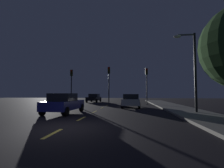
{
  "coord_description": "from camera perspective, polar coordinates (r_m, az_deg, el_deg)",
  "views": [
    {
      "loc": [
        2.94,
        -7.4,
        1.54
      ],
      "look_at": [
        0.48,
        15.46,
        2.81
      ],
      "focal_mm": 26.89,
      "sensor_mm": 36.0,
      "label": 1
    }
  ],
  "objects": [
    {
      "name": "lane_stripe_fourth",
      "position": [
        17.91,
        -3.37,
        -8.08
      ],
      "size": [
        0.16,
        1.6,
        0.01
      ],
      "primitive_type": "cube",
      "color": "#EACC4C",
      "rests_on": "ground_plane"
    },
    {
      "name": "car_stopped_ahead",
      "position": [
        18.21,
        6.52,
        -5.65
      ],
      "size": [
        2.02,
        4.0,
        1.46
      ],
      "color": "silver",
      "rests_on": "ground_plane"
    },
    {
      "name": "sidewalk_curb_right",
      "position": [
        15.17,
        23.87,
        -8.43
      ],
      "size": [
        3.0,
        40.0,
        0.15
      ],
      "primitive_type": "cube",
      "color": "gray",
      "rests_on": "ground_plane"
    },
    {
      "name": "lane_stripe_second",
      "position": [
        10.53,
        -10.34,
        -11.49
      ],
      "size": [
        0.16,
        1.6,
        0.01
      ],
      "primitive_type": "cube",
      "color": "#EACC4C",
      "rests_on": "ground_plane"
    },
    {
      "name": "car_oncoming_far",
      "position": [
        29.46,
        -6.16,
        -4.71
      ],
      "size": [
        2.06,
        4.09,
        1.44
      ],
      "color": "black",
      "rests_on": "ground_plane"
    },
    {
      "name": "car_adjacent_lane",
      "position": [
        13.43,
        -16.09,
        -6.3
      ],
      "size": [
        2.11,
        4.26,
        1.54
      ],
      "color": "navy",
      "rests_on": "ground_plane"
    },
    {
      "name": "lane_stripe_third",
      "position": [
        14.19,
        -5.93,
        -9.36
      ],
      "size": [
        0.16,
        1.6,
        0.01
      ],
      "primitive_type": "cube",
      "color": "#EACC4C",
      "rests_on": "ground_plane"
    },
    {
      "name": "lane_stripe_nearest",
      "position": [
        7.03,
        -19.5,
        -15.59
      ],
      "size": [
        0.16,
        1.6,
        0.01
      ],
      "primitive_type": "cube",
      "color": "#EACC4C",
      "rests_on": "ground_plane"
    },
    {
      "name": "traffic_signal_left",
      "position": [
        24.59,
        -13.65,
        1.35
      ],
      "size": [
        0.32,
        0.38,
        4.9
      ],
      "color": "#2D2D30",
      "rests_on": "ground_plane"
    },
    {
      "name": "street_lamp_right",
      "position": [
        13.97,
        25.41,
        6.09
      ],
      "size": [
        1.61,
        0.36,
        6.07
      ],
      "color": "black",
      "rests_on": "ground_plane"
    },
    {
      "name": "traffic_signal_right",
      "position": [
        23.26,
        11.7,
        1.65
      ],
      "size": [
        0.32,
        0.38,
        4.95
      ],
      "color": "#2D2D30",
      "rests_on": "ground_plane"
    },
    {
      "name": "ground_plane",
      "position": [
        14.77,
        -5.44,
        -9.13
      ],
      "size": [
        80.0,
        80.0,
        0.0
      ],
      "primitive_type": "plane",
      "color": "black"
    },
    {
      "name": "traffic_signal_center",
      "position": [
        23.35,
        -1.07,
        1.97
      ],
      "size": [
        0.32,
        0.38,
        5.2
      ],
      "color": "black",
      "rests_on": "ground_plane"
    },
    {
      "name": "lane_stripe_fifth",
      "position": [
        21.65,
        -1.69,
        -7.23
      ],
      "size": [
        0.16,
        1.6,
        0.01
      ],
      "primitive_type": "cube",
      "color": "#EACC4C",
      "rests_on": "ground_plane"
    }
  ]
}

